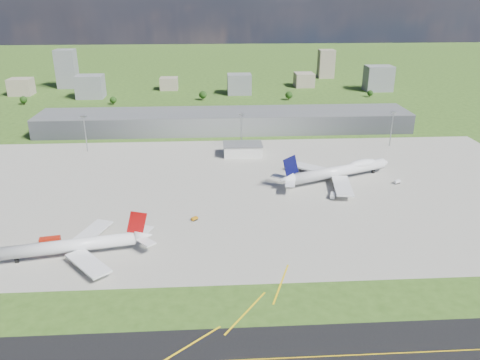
{
  "coord_description": "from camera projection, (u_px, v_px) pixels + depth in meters",
  "views": [
    {
      "loc": [
        -10.3,
        -208.08,
        105.97
      ],
      "look_at": [
        4.08,
        31.76,
        9.0
      ],
      "focal_mm": 35.0,
      "sensor_mm": 36.0,
      "label": 1
    }
  ],
  "objects": [
    {
      "name": "mast_west",
      "position": [
        85.0,
        127.0,
        327.12
      ],
      "size": [
        3.5,
        2.0,
        25.9
      ],
      "color": "gray",
      "rests_on": "ground"
    },
    {
      "name": "tree_c",
      "position": [
        203.0,
        95.0,
        488.73
      ],
      "size": [
        8.1,
        8.1,
        9.9
      ],
      "color": "#382314",
      "rests_on": "ground"
    },
    {
      "name": "bldg_e",
      "position": [
        378.0,
        78.0,
        533.8
      ],
      "size": [
        30.0,
        22.0,
        28.0
      ],
      "primitive_type": "cube",
      "color": "slate",
      "rests_on": "ground"
    },
    {
      "name": "bldg_tall_e",
      "position": [
        326.0,
        64.0,
        613.39
      ],
      "size": [
        20.0,
        18.0,
        36.0
      ],
      "primitive_type": "cube",
      "color": "gray",
      "rests_on": "ground"
    },
    {
      "name": "van_white_far",
      "position": [
        397.0,
        182.0,
        277.41
      ],
      "size": [
        4.48,
        3.52,
        2.16
      ],
      "rotation": [
        0.0,
        0.0,
        0.47
      ],
      "color": "white",
      "rests_on": "ground"
    },
    {
      "name": "tree_far_w",
      "position": [
        23.0,
        100.0,
        469.73
      ],
      "size": [
        7.2,
        7.2,
        8.8
      ],
      "color": "#382314",
      "rests_on": "ground"
    },
    {
      "name": "bldg_w",
      "position": [
        90.0,
        87.0,
        498.28
      ],
      "size": [
        28.0,
        22.0,
        24.0
      ],
      "primitive_type": "cube",
      "color": "slate",
      "rests_on": "ground"
    },
    {
      "name": "bldg_tall_w",
      "position": [
        67.0,
        69.0,
        547.86
      ],
      "size": [
        22.0,
        20.0,
        44.0
      ],
      "primitive_type": "cube",
      "color": "slate",
      "rests_on": "ground"
    },
    {
      "name": "mast_east",
      "position": [
        392.0,
        123.0,
        339.32
      ],
      "size": [
        3.5,
        2.0,
        25.9
      ],
      "color": "gray",
      "rests_on": "ground"
    },
    {
      "name": "bldg_c",
      "position": [
        239.0,
        84.0,
        516.79
      ],
      "size": [
        26.0,
        20.0,
        22.0
      ],
      "primitive_type": "cube",
      "color": "slate",
      "rests_on": "ground"
    },
    {
      "name": "terminal",
      "position": [
        225.0,
        121.0,
        382.77
      ],
      "size": [
        300.0,
        42.0,
        15.0
      ],
      "primitive_type": "cube",
      "color": "slate",
      "rests_on": "ground"
    },
    {
      "name": "airliner_red_twin",
      "position": [
        76.0,
        246.0,
        200.26
      ],
      "size": [
        66.78,
        51.43,
        18.41
      ],
      "rotation": [
        0.0,
        0.0,
        3.33
      ],
      "color": "silver",
      "rests_on": "ground"
    },
    {
      "name": "mast_center",
      "position": [
        241.0,
        125.0,
        333.22
      ],
      "size": [
        3.5,
        2.0,
        25.9
      ],
      "color": "gray",
      "rests_on": "ground"
    },
    {
      "name": "tree_far_e",
      "position": [
        370.0,
        93.0,
        503.83
      ],
      "size": [
        6.3,
        6.3,
        7.7
      ],
      "color": "#382314",
      "rests_on": "ground"
    },
    {
      "name": "tree_w",
      "position": [
        113.0,
        100.0,
        470.22
      ],
      "size": [
        6.75,
        6.75,
        8.25
      ],
      "color": "#382314",
      "rests_on": "ground"
    },
    {
      "name": "van_white_near",
      "position": [
        333.0,
        196.0,
        257.65
      ],
      "size": [
        3.96,
        5.88,
        2.73
      ],
      "rotation": [
        0.0,
        0.0,
        1.25
      ],
      "color": "white",
      "rests_on": "ground"
    },
    {
      "name": "ops_building",
      "position": [
        243.0,
        150.0,
        324.46
      ],
      "size": [
        26.0,
        16.0,
        8.0
      ],
      "primitive_type": "cube",
      "color": "silver",
      "rests_on": "ground"
    },
    {
      "name": "bldg_far_w",
      "position": [
        21.0,
        87.0,
        513.48
      ],
      "size": [
        24.0,
        20.0,
        18.0
      ],
      "primitive_type": "cube",
      "color": "gray",
      "rests_on": "ground"
    },
    {
      "name": "ground",
      "position": [
        226.0,
        135.0,
        371.69
      ],
      "size": [
        1400.0,
        1400.0,
        0.0
      ],
      "primitive_type": "plane",
      "color": "#32541A",
      "rests_on": "ground"
    },
    {
      "name": "tug_yellow",
      "position": [
        195.0,
        219.0,
        232.8
      ],
      "size": [
        3.6,
        3.5,
        1.63
      ],
      "rotation": [
        0.0,
        0.0,
        0.73
      ],
      "color": "#B8720A",
      "rests_on": "ground"
    },
    {
      "name": "airliner_blue_quad",
      "position": [
        339.0,
        171.0,
        281.1
      ],
      "size": [
        75.99,
        57.89,
        20.74
      ],
      "rotation": [
        0.0,
        0.0,
        0.38
      ],
      "color": "silver",
      "rests_on": "ground"
    },
    {
      "name": "fire_truck",
      "position": [
        50.0,
        242.0,
        209.42
      ],
      "size": [
        9.31,
        4.75,
        3.9
      ],
      "rotation": [
        0.0,
        0.0,
        0.17
      ],
      "color": "#A71C0B",
      "rests_on": "ground"
    },
    {
      "name": "bldg_ce",
      "position": [
        304.0,
        80.0,
        559.37
      ],
      "size": [
        22.0,
        24.0,
        16.0
      ],
      "primitive_type": "cube",
      "color": "gray",
      "rests_on": "ground"
    },
    {
      "name": "tree_e",
      "position": [
        289.0,
        95.0,
        489.22
      ],
      "size": [
        7.65,
        7.65,
        9.35
      ],
      "color": "#382314",
      "rests_on": "ground"
    },
    {
      "name": "bldg_cw",
      "position": [
        169.0,
        84.0,
        541.62
      ],
      "size": [
        20.0,
        18.0,
        14.0
      ],
      "primitive_type": "cube",
      "color": "gray",
      "rests_on": "ground"
    },
    {
      "name": "apron",
      "position": [
        249.0,
        189.0,
        270.41
      ],
      "size": [
        360.0,
        190.0,
        0.08
      ],
      "primitive_type": "cube",
      "color": "#9C988E",
      "rests_on": "ground"
    }
  ]
}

